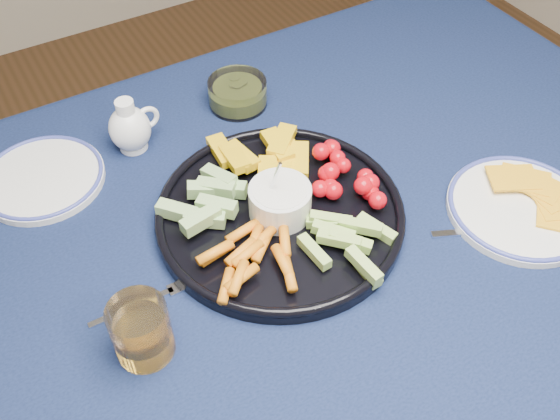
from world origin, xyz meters
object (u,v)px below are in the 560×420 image
crudite_platter (278,210)px  side_plate_extra (42,178)px  cheese_plate (521,206)px  pickle_bowl (238,94)px  dining_table (256,297)px  juice_tumbler (142,333)px  creamer_pitcher (130,128)px

crudite_platter → side_plate_extra: size_ratio=1.91×
crudite_platter → cheese_plate: 0.39m
side_plate_extra → cheese_plate: bearing=-35.3°
crudite_platter → cheese_plate: (0.34, -0.18, -0.01)m
pickle_bowl → cheese_plate: (0.26, -0.47, -0.01)m
dining_table → cheese_plate: 0.45m
crudite_platter → juice_tumbler: crudite_platter is taller
dining_table → creamer_pitcher: (-0.06, 0.34, 0.13)m
creamer_pitcher → side_plate_extra: (-0.16, -0.00, -0.03)m
dining_table → juice_tumbler: 0.24m
juice_tumbler → crudite_platter: bearing=22.2°
crudite_platter → pickle_bowl: bearing=74.2°
crudite_platter → creamer_pitcher: 0.31m
creamer_pitcher → side_plate_extra: creamer_pitcher is taller
cheese_plate → juice_tumbler: (-0.61, 0.07, 0.03)m
dining_table → pickle_bowl: pickle_bowl is taller
dining_table → creamer_pitcher: 0.37m
crudite_platter → cheese_plate: bearing=-27.7°
pickle_bowl → side_plate_extra: 0.38m
crudite_platter → side_plate_extra: crudite_platter is taller
cheese_plate → juice_tumbler: bearing=173.4°
cheese_plate → dining_table: bearing=163.7°
dining_table → pickle_bowl: (0.16, 0.35, 0.11)m
dining_table → side_plate_extra: (-0.22, 0.33, 0.10)m
juice_tumbler → dining_table: bearing=15.0°
creamer_pitcher → side_plate_extra: 0.17m
crudite_platter → side_plate_extra: (-0.30, 0.27, -0.01)m
pickle_bowl → cheese_plate: 0.54m
creamer_pitcher → cheese_plate: bearing=-43.9°
dining_table → cheese_plate: size_ratio=7.18×
crudite_platter → cheese_plate: size_ratio=1.69×
juice_tumbler → cheese_plate: bearing=-6.6°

